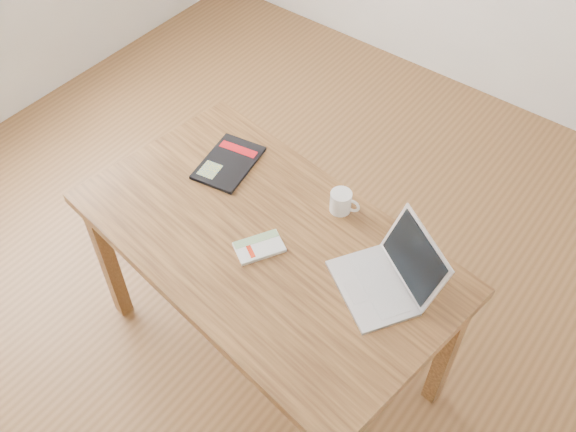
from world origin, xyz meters
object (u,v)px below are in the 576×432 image
Objects in this scene: coffee_mug at (341,202)px; white_guidebook at (259,247)px; desk at (266,255)px; black_guidebook at (229,163)px; laptop at (387,277)px.

white_guidebook is at bearing -121.20° from coffee_mug.
desk is 0.11m from white_guidebook.
black_guidebook is 0.76× the size of laptop.
white_guidebook is 0.44m from laptop.
desk is 0.45m from laptop.
laptop reaches higher than coffee_mug.
white_guidebook is 0.63× the size of black_guidebook.
black_guidebook is (-0.35, 0.24, 0.00)m from white_guidebook.
coffee_mug is (0.12, 0.31, 0.04)m from white_guidebook.
black_guidebook reaches higher than desk.
black_guidebook is 2.69× the size of coffee_mug.
white_guidebook is 0.43m from black_guidebook.
desk is 0.41m from black_guidebook.
white_guidebook reaches higher than desk.
black_guidebook is at bearing 177.84° from coffee_mug.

